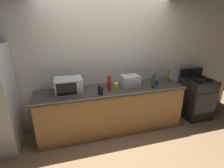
% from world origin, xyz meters
% --- Properties ---
extents(ground_plane, '(8.00, 8.00, 0.00)m').
position_xyz_m(ground_plane, '(0.00, 0.00, 0.00)').
color(ground_plane, '#93704C').
extents(back_wall, '(6.40, 0.10, 2.70)m').
position_xyz_m(back_wall, '(0.00, 0.81, 1.35)').
color(back_wall, beige).
rests_on(back_wall, ground_plane).
extents(counter_run, '(2.84, 0.64, 0.90)m').
position_xyz_m(counter_run, '(0.00, 0.40, 0.45)').
color(counter_run, '#9E6B38').
rests_on(counter_run, ground_plane).
extents(stove_range, '(0.60, 0.61, 1.08)m').
position_xyz_m(stove_range, '(2.00, 0.40, 0.46)').
color(stove_range, black).
rests_on(stove_range, ground_plane).
extents(microwave, '(0.48, 0.35, 0.27)m').
position_xyz_m(microwave, '(-0.79, 0.45, 1.04)').
color(microwave, '#B7BABF').
rests_on(microwave, counter_run).
extents(toaster_oven, '(0.34, 0.26, 0.21)m').
position_xyz_m(toaster_oven, '(0.40, 0.46, 1.01)').
color(toaster_oven, '#B7BABF').
rests_on(toaster_oven, counter_run).
extents(cordless_phone, '(0.07, 0.12, 0.15)m').
position_xyz_m(cordless_phone, '(-0.26, 0.22, 0.98)').
color(cordless_phone, black).
rests_on(cordless_phone, counter_run).
extents(bottle_hot_sauce, '(0.07, 0.07, 0.28)m').
position_xyz_m(bottle_hot_sauce, '(-0.06, 0.38, 1.04)').
color(bottle_hot_sauce, red).
rests_on(bottle_hot_sauce, counter_run).
extents(bottle_olive_oil, '(0.06, 0.06, 0.26)m').
position_xyz_m(bottle_olive_oil, '(1.24, 0.48, 1.03)').
color(bottle_olive_oil, '#4C6B19').
rests_on(bottle_olive_oil, counter_run).
extents(bottle_wine, '(0.07, 0.07, 0.27)m').
position_xyz_m(bottle_wine, '(0.78, 0.24, 1.04)').
color(bottle_wine, '#1E3F19').
rests_on(bottle_wine, counter_run).
extents(mug_blue, '(0.09, 0.09, 0.11)m').
position_xyz_m(mug_blue, '(0.91, 0.38, 0.95)').
color(mug_blue, '#2D4CB2').
rests_on(mug_blue, counter_run).
extents(mug_yellow, '(0.09, 0.09, 0.09)m').
position_xyz_m(mug_yellow, '(0.10, 0.45, 0.95)').
color(mug_yellow, yellow).
rests_on(mug_yellow, counter_run).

